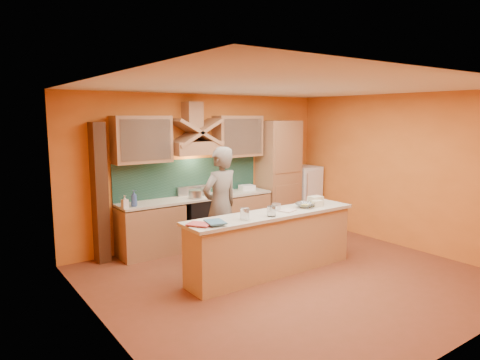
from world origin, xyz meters
TOP-DOWN VIEW (x-y plane):
  - floor at (0.00, 0.00)m, footprint 5.50×5.00m
  - ceiling at (0.00, 0.00)m, footprint 5.50×5.00m
  - wall_back at (0.00, 2.50)m, footprint 5.50×0.02m
  - wall_front at (0.00, -2.50)m, footprint 5.50×0.02m
  - wall_left at (-2.75, 0.00)m, footprint 0.02×5.00m
  - wall_right at (2.75, 0.00)m, footprint 0.02×5.00m
  - base_cabinet_left at (-1.25, 2.20)m, footprint 1.10×0.60m
  - base_cabinet_right at (0.65, 2.20)m, footprint 1.10×0.60m
  - counter_top at (-0.30, 2.20)m, footprint 3.00×0.62m
  - stove at (-0.30, 2.20)m, footprint 0.60×0.58m
  - backsplash at (-0.30, 2.48)m, footprint 3.00×0.03m
  - range_hood at (-0.30, 2.25)m, footprint 0.92×0.50m
  - hood_chimney at (-0.30, 2.35)m, footprint 0.30×0.30m
  - upper_cabinet_left at (-1.30, 2.33)m, footprint 1.00×0.35m
  - upper_cabinet_right at (0.70, 2.33)m, footprint 1.00×0.35m
  - pantry_column at (1.65, 2.20)m, footprint 0.80×0.60m
  - fridge at (2.40, 2.20)m, footprint 0.58×0.60m
  - trim_column_left at (-2.05, 2.35)m, footprint 0.20×0.30m
  - island_body at (-0.10, 0.30)m, footprint 2.80×0.55m
  - island_top at (-0.10, 0.30)m, footprint 2.90×0.62m
  - person at (-0.51, 1.11)m, footprint 0.77×0.57m
  - pot_large at (-0.41, 2.09)m, footprint 0.28×0.28m
  - pot_small at (-0.11, 2.23)m, footprint 0.22×0.22m
  - soap_bottle_a at (-1.75, 2.04)m, footprint 0.11×0.11m
  - soap_bottle_b at (-1.58, 2.07)m, footprint 0.15×0.15m
  - bowl_back at (0.39, 2.23)m, footprint 0.23×0.23m
  - dish_rack at (0.86, 2.24)m, footprint 0.31×0.26m
  - book_lower at (-1.48, 0.21)m, footprint 0.37×0.39m
  - book_upper at (-1.30, 0.22)m, footprint 0.30×0.37m
  - jar_large at (-0.70, 0.18)m, footprint 0.16×0.16m
  - jar_small at (-0.26, 0.13)m, footprint 0.17×0.17m
  - kitchen_scale at (0.04, 0.38)m, footprint 0.11×0.11m
  - mixing_bowl at (0.57, 0.29)m, footprint 0.39×0.39m
  - cloth at (0.17, 0.25)m, footprint 0.31×0.27m
  - grocery_bag_a at (0.87, 0.35)m, footprint 0.22×0.18m
  - grocery_bag_b at (0.78, 0.22)m, footprint 0.19×0.16m

SIDE VIEW (x-z plane):
  - floor at x=0.00m, z-range -0.01..0.01m
  - base_cabinet_left at x=-1.25m, z-range 0.00..0.86m
  - base_cabinet_right at x=0.65m, z-range 0.00..0.86m
  - island_body at x=-0.10m, z-range 0.00..0.88m
  - stove at x=-0.30m, z-range 0.00..0.90m
  - fridge at x=2.40m, z-range 0.00..1.30m
  - counter_top at x=-0.30m, z-range 0.88..0.92m
  - island_top at x=-0.10m, z-range 0.90..0.95m
  - bowl_back at x=0.39m, z-range 0.92..0.99m
  - cloth at x=0.17m, z-range 0.94..0.96m
  - person at x=-0.51m, z-range 0.00..1.92m
  - book_lower at x=-1.48m, z-range 0.94..0.97m
  - pot_small at x=-0.11m, z-range 0.90..1.03m
  - dish_rack at x=0.86m, z-range 0.92..1.02m
  - pot_large at x=-0.41m, z-range 0.90..1.05m
  - book_upper at x=-1.30m, z-range 0.97..0.99m
  - mixing_bowl at x=0.57m, z-range 0.94..1.02m
  - kitchen_scale at x=0.04m, z-range 0.95..1.03m
  - grocery_bag_b at x=0.78m, z-range 0.94..1.04m
  - grocery_bag_a at x=0.87m, z-range 0.95..1.08m
  - jar_small at x=-0.26m, z-range 0.94..1.09m
  - soap_bottle_a at x=-1.75m, z-range 0.92..1.13m
  - jar_large at x=-0.70m, z-range 0.95..1.11m
  - soap_bottle_b at x=-1.58m, z-range 0.92..1.19m
  - pantry_column at x=1.65m, z-range 0.00..2.30m
  - trim_column_left at x=-2.05m, z-range 0.00..2.30m
  - backsplash at x=-0.30m, z-range 0.90..1.60m
  - wall_back at x=0.00m, z-range 0.00..2.80m
  - wall_front at x=0.00m, z-range 0.00..2.80m
  - wall_left at x=-2.75m, z-range 0.00..2.80m
  - wall_right at x=2.75m, z-range 0.00..2.80m
  - range_hood at x=-0.30m, z-range 1.70..1.94m
  - upper_cabinet_left at x=-1.30m, z-range 1.60..2.40m
  - upper_cabinet_right at x=0.70m, z-range 1.60..2.40m
  - hood_chimney at x=-0.30m, z-range 2.15..2.65m
  - ceiling at x=0.00m, z-range 2.79..2.80m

